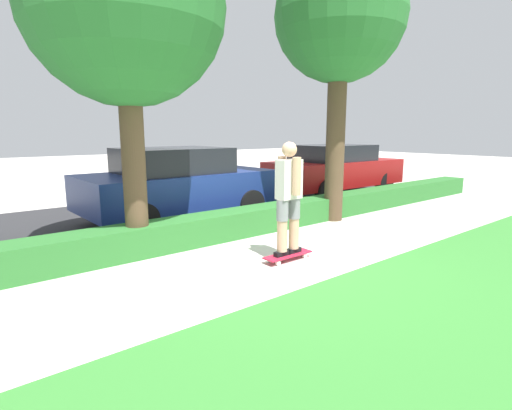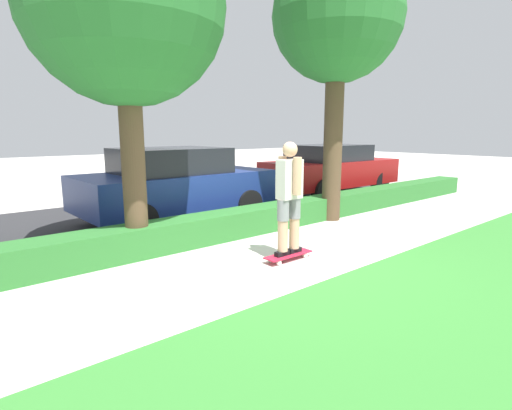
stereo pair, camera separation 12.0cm
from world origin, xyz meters
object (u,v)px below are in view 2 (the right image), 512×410
Objects in this scene: parked_car_middle at (175,183)px; parked_car_rear at (331,169)px; tree_near at (124,5)px; skateboard at (288,255)px; tree_mid at (337,19)px; skater_person at (289,195)px.

parked_car_rear is (5.26, 0.03, -0.01)m from parked_car_middle.
parked_car_rear is (6.98, 1.92, -2.85)m from tree_near.
skateboard is 0.15× the size of tree_mid.
skater_person is at bearing -45.45° from tree_near.
parked_car_middle is at bearing 88.86° from skateboard.
tree_mid is 4.76m from parked_car_middle.
tree_mid is (4.36, -0.25, 0.49)m from tree_near.
skateboard is 0.49× the size of skater_person.
parked_car_rear is at bearing 33.93° from skateboard.
skater_person is 0.41× the size of parked_car_middle.
parked_car_middle reaches higher than parked_car_rear.
tree_near is 0.92× the size of tree_mid.
skateboard is 0.19× the size of parked_car_rear.
tree_near reaches higher than skater_person.
skater_person is at bearing -45.00° from skateboard.
parked_car_rear is (2.62, 2.17, -3.34)m from tree_mid.
skater_person is at bearing -144.52° from parked_car_rear.
skateboard is 0.20× the size of parked_car_middle.
parked_car_rear is at bearing -1.05° from parked_car_middle.
tree_mid is 1.34× the size of parked_car_middle.
tree_mid reaches higher than parked_car_middle.
tree_mid reaches higher than parked_car_rear.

